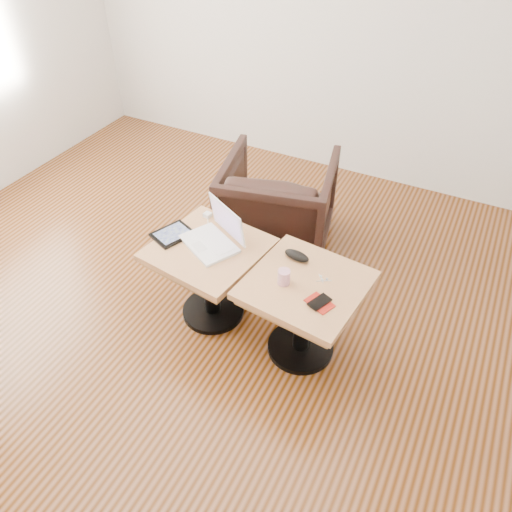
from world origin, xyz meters
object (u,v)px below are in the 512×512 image
at_px(side_table_left, 210,265).
at_px(laptop, 215,236).
at_px(side_table_right, 305,301).
at_px(striped_cup, 284,277).
at_px(armchair, 278,204).

height_order(side_table_left, laptop, laptop).
xyz_separation_m(side_table_left, side_table_right, (0.63, -0.02, 0.00)).
height_order(laptop, striped_cup, laptop).
bearing_deg(striped_cup, armchair, 116.45).
bearing_deg(side_table_left, laptop, 80.55).
distance_m(laptop, armchair, 0.84).
bearing_deg(striped_cup, side_table_right, 28.73).
bearing_deg(armchair, striped_cup, 103.56).
relative_size(side_table_left, side_table_right, 1.02).
bearing_deg(armchair, side_table_left, 73.27).
height_order(side_table_left, side_table_right, same).
xyz_separation_m(side_table_left, armchair, (0.06, 0.85, -0.06)).
bearing_deg(laptop, side_table_left, -79.59).
bearing_deg(laptop, armchair, 114.92).
height_order(side_table_left, striped_cup, striped_cup).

